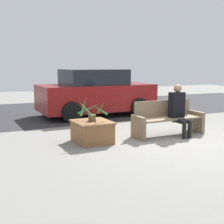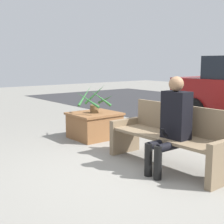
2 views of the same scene
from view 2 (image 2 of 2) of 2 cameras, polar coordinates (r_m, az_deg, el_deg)
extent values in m
plane|color=gray|center=(4.25, 4.16, -10.95)|extent=(30.00, 30.00, 0.00)
cube|color=#7A664C|center=(5.07, 2.38, -4.35)|extent=(0.09, 0.56, 0.55)
cube|color=#7A664C|center=(3.95, 19.56, -8.80)|extent=(0.09, 0.56, 0.55)
cube|color=#7A664C|center=(4.42, 9.92, -4.44)|extent=(1.68, 0.52, 0.04)
cube|color=#7A664C|center=(4.57, 12.18, -1.19)|extent=(1.68, 0.04, 0.41)
cube|color=black|center=(4.20, 11.67, -0.56)|extent=(0.36, 0.22, 0.63)
sphere|color=#8C6647|center=(4.13, 11.67, 5.06)|extent=(0.20, 0.20, 0.20)
cylinder|color=black|center=(4.17, 8.77, -5.72)|extent=(0.11, 0.42, 0.11)
cylinder|color=black|center=(4.07, 10.47, -6.16)|extent=(0.11, 0.42, 0.11)
cylinder|color=black|center=(4.07, 6.67, -8.65)|extent=(0.10, 0.10, 0.43)
cylinder|color=black|center=(3.97, 8.37, -9.18)|extent=(0.10, 0.10, 0.43)
cube|color=black|center=(4.06, 9.49, -3.74)|extent=(0.07, 0.09, 0.12)
cube|color=brown|center=(6.03, -3.21, -2.44)|extent=(0.75, 0.84, 0.49)
cube|color=brown|center=(5.99, -3.23, -0.32)|extent=(0.80, 0.89, 0.04)
cylinder|color=brown|center=(5.98, -3.24, 0.58)|extent=(0.16, 0.16, 0.15)
cone|color=#2D6B33|center=(5.76, -2.09, 2.58)|extent=(0.08, 0.48, 0.35)
cone|color=#2D6B33|center=(6.09, -1.18, 2.36)|extent=(0.53, 0.10, 0.24)
cone|color=#2D6B33|center=(6.14, -3.14, 3.27)|extent=(0.31, 0.37, 0.41)
cone|color=#2D6B33|center=(6.06, -5.00, 2.97)|extent=(0.23, 0.44, 0.37)
cone|color=#2D6B33|center=(5.75, -4.48, 2.25)|extent=(0.48, 0.25, 0.30)
cylinder|color=black|center=(7.52, 14.66, 0.13)|extent=(0.63, 0.18, 0.63)
camera|label=1|loc=(8.07, -60.93, 6.69)|focal=50.00mm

